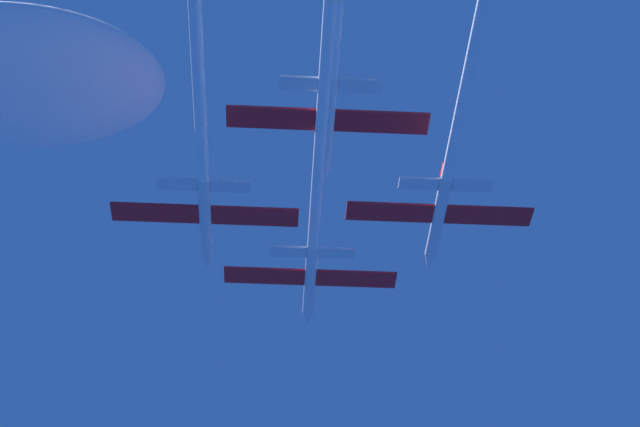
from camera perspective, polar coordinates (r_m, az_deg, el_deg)
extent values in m
cylinder|color=white|center=(99.65, -0.58, -3.91)|extent=(1.17, 10.62, 1.17)
cone|color=white|center=(104.80, -0.74, -6.11)|extent=(1.14, 2.34, 1.14)
ellipsoid|color=black|center=(101.80, -0.64, -4.50)|extent=(0.82, 2.12, 0.58)
cube|color=red|center=(99.20, -3.24, -3.62)|extent=(8.07, 2.34, 0.25)
cube|color=red|center=(99.49, 2.10, -3.80)|extent=(8.07, 2.34, 0.25)
cube|color=red|center=(97.29, -0.46, -1.69)|extent=(0.31, 1.91, 1.70)
cube|color=white|center=(96.15, -1.89, -2.21)|extent=(3.63, 1.40, 0.25)
cube|color=white|center=(96.31, 0.97, -2.30)|extent=(3.63, 1.40, 0.25)
cylinder|color=white|center=(80.64, 0.29, 7.85)|extent=(1.05, 42.32, 1.05)
cylinder|color=white|center=(92.18, -6.66, -0.28)|extent=(1.17, 10.62, 1.17)
cone|color=white|center=(97.09, -6.53, -2.84)|extent=(1.14, 2.34, 1.14)
ellipsoid|color=black|center=(94.25, -6.59, -1.00)|extent=(0.82, 2.12, 0.58)
cube|color=red|center=(92.26, -9.53, 0.05)|extent=(8.07, 2.34, 0.25)
cube|color=red|center=(91.54, -3.78, -0.16)|extent=(8.07, 2.34, 0.25)
cube|color=red|center=(90.06, -6.67, 2.21)|extent=(0.31, 1.91, 1.70)
cube|color=white|center=(89.14, -8.29, 1.70)|extent=(3.63, 1.40, 0.25)
cube|color=white|center=(88.76, -5.21, 1.59)|extent=(3.63, 1.40, 0.25)
cylinder|color=white|center=(92.30, 6.87, -0.24)|extent=(1.17, 10.62, 1.17)
cone|color=white|center=(97.13, 6.33, -2.80)|extent=(1.14, 2.34, 1.14)
ellipsoid|color=black|center=(94.34, 6.65, -0.97)|extent=(0.82, 2.12, 0.58)
cube|color=red|center=(91.29, 4.05, 0.09)|extent=(8.07, 2.34, 0.25)
cube|color=red|center=(92.76, 9.73, -0.12)|extent=(8.07, 2.34, 0.25)
cube|color=red|center=(90.24, 7.18, 2.24)|extent=(0.31, 1.91, 1.70)
cube|color=white|center=(88.74, 5.75, 1.74)|extent=(3.63, 1.40, 0.25)
cube|color=white|center=(89.53, 8.79, 1.62)|extent=(3.63, 1.40, 0.25)
cylinder|color=white|center=(84.55, 0.44, 5.17)|extent=(1.17, 10.62, 1.17)
cone|color=white|center=(89.04, 0.19, 2.10)|extent=(1.14, 2.34, 1.14)
ellipsoid|color=black|center=(86.50, 0.35, 4.25)|extent=(0.82, 2.12, 0.58)
cube|color=red|center=(84.12, -2.70, 5.55)|extent=(8.07, 2.34, 0.25)
cube|color=red|center=(84.52, 3.60, 5.30)|extent=(8.07, 2.34, 0.25)
cube|color=red|center=(82.84, 0.61, 8.01)|extent=(0.31, 1.91, 1.70)
cube|color=white|center=(81.53, -1.08, 7.55)|extent=(3.63, 1.40, 0.25)
cube|color=white|center=(81.75, 2.32, 7.40)|extent=(3.63, 1.40, 0.25)
ellipsoid|color=white|center=(118.98, -17.30, 7.57)|extent=(34.59, 19.03, 12.11)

